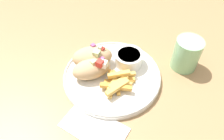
# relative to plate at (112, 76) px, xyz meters

# --- Properties ---
(table) EXTENTS (1.43, 1.43, 0.74)m
(table) POSITION_rel_plate_xyz_m (0.01, 0.02, -0.07)
(table) COLOR #9E7A51
(table) RESTS_ON ground_plane
(napkin) EXTENTS (0.17, 0.12, 0.00)m
(napkin) POSITION_rel_plate_xyz_m (0.01, -0.16, -0.01)
(napkin) COLOR white
(napkin) RESTS_ON table
(plate) EXTENTS (0.28, 0.28, 0.02)m
(plate) POSITION_rel_plate_xyz_m (0.00, 0.00, 0.00)
(plate) COLOR white
(plate) RESTS_ON table
(pita_sandwich_near) EXTENTS (0.12, 0.11, 0.07)m
(pita_sandwich_near) POSITION_rel_plate_xyz_m (-0.05, -0.02, 0.03)
(pita_sandwich_near) COLOR tan
(pita_sandwich_near) RESTS_ON plate
(pita_sandwich_far) EXTENTS (0.13, 0.11, 0.06)m
(pita_sandwich_far) POSITION_rel_plate_xyz_m (-0.07, 0.02, 0.03)
(pita_sandwich_far) COLOR tan
(pita_sandwich_far) RESTS_ON plate
(fries_pile) EXTENTS (0.08, 0.11, 0.03)m
(fries_pile) POSITION_rel_plate_xyz_m (0.02, -0.03, 0.02)
(fries_pile) COLOR gold
(fries_pile) RESTS_ON plate
(sauce_ramekin) EXTENTS (0.08, 0.08, 0.04)m
(sauce_ramekin) POSITION_rel_plate_xyz_m (0.03, 0.06, 0.03)
(sauce_ramekin) COLOR white
(sauce_ramekin) RESTS_ON plate
(water_glass) EXTENTS (0.08, 0.08, 0.10)m
(water_glass) POSITION_rel_plate_xyz_m (0.19, 0.11, 0.03)
(water_glass) COLOR #8CCC93
(water_glass) RESTS_ON table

